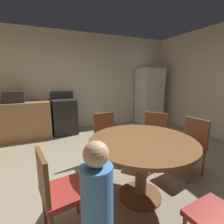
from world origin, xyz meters
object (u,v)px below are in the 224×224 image
object	(u,v)px
microwave	(14,97)
dining_table	(142,152)
chair_north	(107,135)
person_child	(97,211)
oven_range	(64,116)
chair_northeast	(154,134)
refrigerator	(149,96)
chair_east	(191,143)
chair_west	(58,189)

from	to	relation	value
microwave	dining_table	distance (m)	3.34
chair_north	person_child	size ratio (longest dim) A/B	0.80
oven_range	chair_northeast	xyz separation A→B (m)	(1.23, -2.21, 0.03)
oven_range	refrigerator	distance (m)	2.70
dining_table	chair_north	size ratio (longest dim) A/B	1.46
refrigerator	person_child	distance (m)	4.54
refrigerator	chair_east	xyz separation A→B (m)	(-1.17, -2.70, -0.38)
chair_west	chair_northeast	bearing A→B (deg)	17.30
oven_range	refrigerator	world-z (taller)	refrigerator
refrigerator	chair_east	world-z (taller)	refrigerator
oven_range	chair_northeast	distance (m)	2.53
chair_northeast	refrigerator	bearing A→B (deg)	-167.01
person_child	chair_north	bearing A→B (deg)	27.33
dining_table	chair_north	distance (m)	1.00
refrigerator	dining_table	size ratio (longest dim) A/B	1.39
microwave	chair_east	distance (m)	3.82
chair_west	person_child	distance (m)	0.52
oven_range	chair_west	world-z (taller)	oven_range
chair_northeast	chair_north	bearing A→B (deg)	-65.20
dining_table	chair_north	xyz separation A→B (m)	(-0.05, 1.00, -0.11)
chair_north	oven_range	bearing A→B (deg)	-169.62
dining_table	chair_east	world-z (taller)	chair_east
chair_west	chair_northeast	world-z (taller)	same
dining_table	person_child	xyz separation A→B (m)	(-0.77, -0.62, -0.03)
chair_north	chair_east	bearing A→B (deg)	47.63
microwave	chair_north	world-z (taller)	microwave
oven_range	dining_table	size ratio (longest dim) A/B	0.87
chair_north	chair_west	size ratio (longest dim) A/B	1.00
refrigerator	microwave	world-z (taller)	refrigerator
refrigerator	person_child	size ratio (longest dim) A/B	1.61
dining_table	person_child	bearing A→B (deg)	-141.26
refrigerator	chair_north	size ratio (longest dim) A/B	2.02
chair_northeast	chair_west	bearing A→B (deg)	-17.30
chair_northeast	microwave	bearing A→B (deg)	-86.74
dining_table	chair_west	bearing A→B (deg)	-171.21
oven_range	microwave	world-z (taller)	microwave
person_child	chair_east	bearing A→B (deg)	-15.35
chair_east	chair_northeast	xyz separation A→B (m)	(-0.26, 0.54, 0.00)
refrigerator	person_child	xyz separation A→B (m)	(-2.93, -3.46, -0.30)
microwave	chair_north	xyz separation A→B (m)	(1.56, -1.90, -0.53)
oven_range	dining_table	xyz separation A→B (m)	(0.50, -2.90, 0.14)
dining_table	chair_west	xyz separation A→B (m)	(-0.99, -0.15, -0.11)
oven_range	chair_north	xyz separation A→B (m)	(0.45, -1.90, 0.03)
oven_range	microwave	xyz separation A→B (m)	(-1.11, -0.00, 0.56)
refrigerator	chair_northeast	xyz separation A→B (m)	(-1.44, -2.16, -0.38)
microwave	chair_northeast	size ratio (longest dim) A/B	0.51
chair_east	oven_range	bearing A→B (deg)	-69.83
chair_north	chair_northeast	xyz separation A→B (m)	(0.78, -0.31, 0.00)
chair_east	chair_west	xyz separation A→B (m)	(-1.97, -0.30, 0.00)
oven_range	person_child	size ratio (longest dim) A/B	1.01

